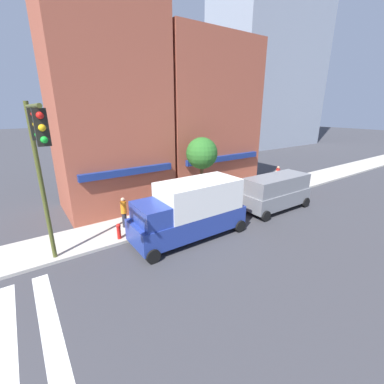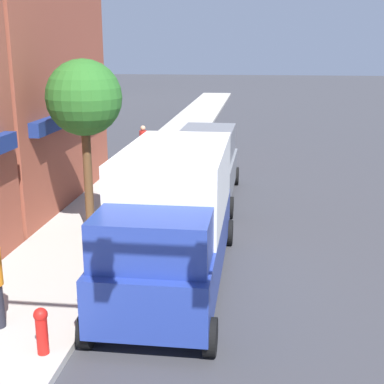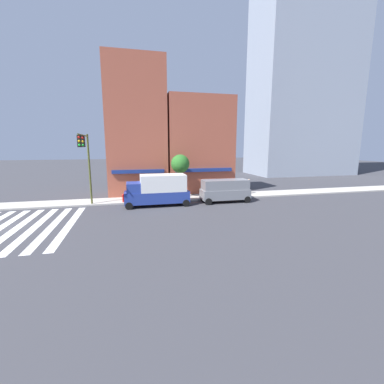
% 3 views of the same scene
% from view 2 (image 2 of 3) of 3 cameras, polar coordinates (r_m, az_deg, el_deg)
% --- Properties ---
extents(traffic_signal, '(0.32, 4.79, 6.89)m').
position_cam_2_polar(traffic_signal, '(5.00, -14.96, 11.95)').
color(traffic_signal, '#474C1E').
rests_on(traffic_signal, ground_plane).
extents(box_truck_blue, '(6.21, 2.42, 3.04)m').
position_cam_2_polar(box_truck_blue, '(11.71, -2.10, -2.63)').
color(box_truck_blue, navy).
rests_on(box_truck_blue, ground_plane).
extents(van_grey, '(5.02, 2.22, 2.34)m').
position_cam_2_polar(van_grey, '(18.50, 1.36, 3.15)').
color(van_grey, slate).
rests_on(van_grey, ground_plane).
extents(pedestrian_white_shirt, '(0.32, 0.32, 1.77)m').
position_cam_2_polar(pedestrian_white_shirt, '(21.46, -3.60, 4.25)').
color(pedestrian_white_shirt, '#23232D').
rests_on(pedestrian_white_shirt, sidewalk_left).
extents(pedestrian_red_jacket, '(0.32, 0.32, 1.77)m').
position_cam_2_polar(pedestrian_red_jacket, '(23.05, -5.21, 4.99)').
color(pedestrian_red_jacket, '#23232D').
rests_on(pedestrian_red_jacket, sidewalk_left).
extents(fire_hydrant, '(0.24, 0.24, 0.84)m').
position_cam_2_polar(fire_hydrant, '(9.60, -15.75, -13.86)').
color(fire_hydrant, red).
rests_on(fire_hydrant, sidewalk_left).
extents(street_tree, '(2.02, 2.02, 4.73)m').
position_cam_2_polar(street_tree, '(14.61, -11.45, 9.67)').
color(street_tree, brown).
rests_on(street_tree, sidewalk_left).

